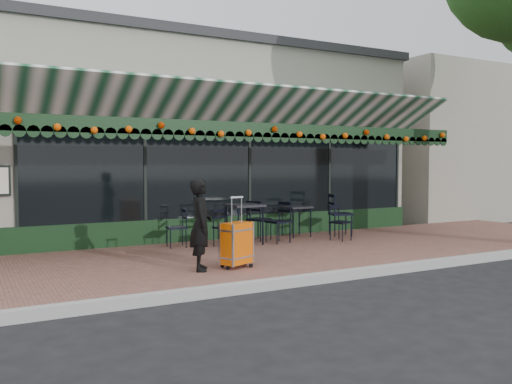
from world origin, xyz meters
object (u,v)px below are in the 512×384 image
woman (201,225)px  cafe_table_a (296,209)px  chair_a_left (278,222)px  chair_a_front (341,223)px  cafe_table_b (244,208)px  chair_a_right (341,214)px  suitcase (237,244)px  chair_b_front (225,228)px  chair_b_left (176,228)px  chair_b_right (259,220)px

woman → cafe_table_a: 4.25m
woman → cafe_table_a: bearing=-32.9°
chair_a_left → chair_a_front: 1.40m
cafe_table_b → chair_a_front: 2.15m
chair_a_left → chair_a_right: size_ratio=0.89×
suitcase → chair_b_front: size_ratio=1.49×
suitcase → chair_a_left: (1.96, 1.99, 0.06)m
cafe_table_a → chair_b_left: 2.94m
cafe_table_b → chair_a_left: 0.78m
cafe_table_a → cafe_table_b: (-1.56, -0.45, 0.12)m
woman → chair_a_right: bearing=-43.1°
chair_a_right → chair_b_left: chair_a_right is taller
suitcase → chair_b_front: bearing=46.8°
cafe_table_a → chair_a_front: (0.48, -1.00, -0.23)m
chair_b_left → suitcase: bearing=9.9°
cafe_table_a → chair_b_right: size_ratio=0.79×
woman → chair_b_front: woman is taller
woman → chair_a_right: 4.90m
chair_b_left → chair_b_front: bearing=71.9°
cafe_table_a → chair_a_left: 1.08m
woman → cafe_table_a: woman is taller
chair_a_left → chair_a_right: chair_a_right is taller
chair_a_right → chair_b_left: (-3.91, 0.19, -0.11)m
suitcase → chair_a_right: size_ratio=1.16×
cafe_table_b → chair_a_front: size_ratio=1.06×
cafe_table_b → chair_b_front: 0.63m
cafe_table_b → chair_a_front: (2.05, -0.55, -0.35)m
cafe_table_b → chair_b_front: size_ratio=1.09×
chair_a_left → chair_a_right: bearing=89.1°
chair_a_left → suitcase: bearing=-54.1°
cafe_table_b → chair_b_right: chair_b_right is taller
cafe_table_b → chair_b_right: size_ratio=0.94×
woman → chair_a_front: woman is taller
cafe_table_a → cafe_table_b: size_ratio=0.84×
suitcase → cafe_table_a: 3.86m
cafe_table_b → chair_a_right: size_ratio=0.84×
suitcase → woman: bearing=149.7°
chair_a_left → chair_b_right: size_ratio=0.99×
cafe_table_a → chair_b_left: bearing=-176.9°
cafe_table_a → chair_b_right: (-1.01, -0.08, -0.18)m
suitcase → chair_a_left: suitcase is taller
chair_a_front → chair_a_right: bearing=36.0°
suitcase → chair_b_front: suitcase is taller
chair_a_front → cafe_table_a: bearing=99.1°
cafe_table_a → chair_b_front: size_ratio=0.91×
chair_a_left → chair_b_right: 0.56m
suitcase → chair_a_right: 4.43m
woman → chair_b_front: size_ratio=1.89×
chair_b_left → chair_a_left: bearing=84.8°
chair_b_right → woman: bearing=113.8°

